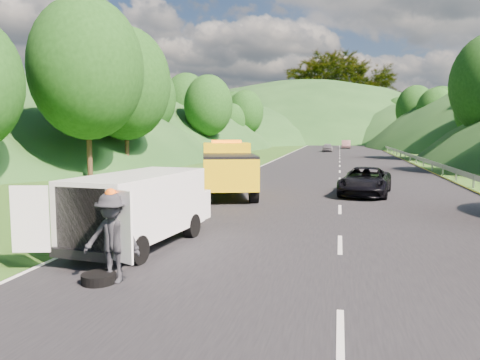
% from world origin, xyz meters
% --- Properties ---
extents(ground, '(320.00, 320.00, 0.00)m').
position_xyz_m(ground, '(0.00, 0.00, 0.00)').
color(ground, '#38661E').
rests_on(ground, ground).
extents(road_surface, '(14.00, 200.00, 0.02)m').
position_xyz_m(road_surface, '(3.00, 40.00, 0.01)').
color(road_surface, black).
rests_on(road_surface, ground).
extents(guardrail, '(0.06, 140.00, 1.52)m').
position_xyz_m(guardrail, '(10.30, 52.50, 0.00)').
color(guardrail, gray).
rests_on(guardrail, ground).
extents(tree_line_left, '(14.00, 140.00, 14.00)m').
position_xyz_m(tree_line_left, '(-19.00, 60.00, 0.00)').
color(tree_line_left, '#225418').
rests_on(tree_line_left, ground).
extents(tree_line_right, '(14.00, 140.00, 14.00)m').
position_xyz_m(tree_line_right, '(23.00, 60.00, 0.00)').
color(tree_line_right, '#225418').
rests_on(tree_line_right, ground).
extents(hills_backdrop, '(201.00, 288.60, 44.00)m').
position_xyz_m(hills_backdrop, '(6.50, 134.70, 0.00)').
color(hills_backdrop, '#2D5B23').
rests_on(hills_backdrop, ground).
extents(tow_truck, '(4.01, 6.70, 2.71)m').
position_xyz_m(tow_truck, '(-2.33, 6.84, 1.33)').
color(tow_truck, black).
rests_on(tow_truck, ground).
extents(white_van, '(3.15, 5.96, 2.03)m').
position_xyz_m(white_van, '(-2.32, -3.27, 1.15)').
color(white_van, black).
rests_on(white_van, ground).
extents(woman, '(0.58, 0.65, 1.46)m').
position_xyz_m(woman, '(-3.72, 0.83, 0.00)').
color(woman, white).
rests_on(woman, ground).
extents(child, '(0.54, 0.55, 0.89)m').
position_xyz_m(child, '(-2.87, -0.98, 0.00)').
color(child, '#C5C369').
rests_on(child, ground).
extents(worker, '(1.25, 0.76, 1.89)m').
position_xyz_m(worker, '(-1.64, -6.31, 0.00)').
color(worker, black).
rests_on(worker, ground).
extents(suitcase, '(0.39, 0.24, 0.60)m').
position_xyz_m(suitcase, '(-5.17, -0.47, 0.30)').
color(suitcase, '#4F4F3B').
rests_on(suitcase, ground).
extents(spare_tire, '(0.71, 0.71, 0.20)m').
position_xyz_m(spare_tire, '(-1.92, -6.42, 0.00)').
color(spare_tire, black).
rests_on(spare_tire, ground).
extents(passing_suv, '(2.97, 5.20, 1.37)m').
position_xyz_m(passing_suv, '(4.22, 8.64, 0.00)').
color(passing_suv, black).
rests_on(passing_suv, ground).
extents(dist_car_a, '(1.53, 3.79, 1.29)m').
position_xyz_m(dist_car_a, '(1.18, 57.32, 0.00)').
color(dist_car_a, '#56545A').
rests_on(dist_car_a, ground).
extents(dist_car_b, '(1.59, 4.57, 1.51)m').
position_xyz_m(dist_car_b, '(4.12, 71.94, 0.00)').
color(dist_car_b, brown).
rests_on(dist_car_b, ground).
extents(dist_car_c, '(2.19, 5.38, 1.56)m').
position_xyz_m(dist_car_c, '(3.28, 96.77, 0.00)').
color(dist_car_c, '#8D4648').
rests_on(dist_car_c, ground).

